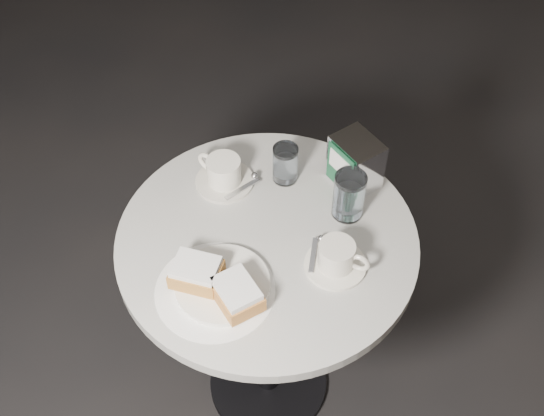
{
  "coord_description": "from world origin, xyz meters",
  "views": [
    {
      "loc": [
        0.57,
        -0.78,
        1.98
      ],
      "look_at": [
        0.0,
        0.02,
        0.83
      ],
      "focal_mm": 45.0,
      "sensor_mm": 36.0,
      "label": 1
    }
  ],
  "objects": [
    {
      "name": "water_glass_left",
      "position": [
        -0.07,
        0.18,
        0.79
      ],
      "size": [
        0.08,
        0.08,
        0.1
      ],
      "rotation": [
        0.0,
        0.0,
        0.41
      ],
      "color": "silver",
      "rests_on": "cafe_table"
    },
    {
      "name": "napkin_dispenser",
      "position": [
        0.07,
        0.27,
        0.81
      ],
      "size": [
        0.14,
        0.12,
        0.13
      ],
      "rotation": [
        0.0,
        0.0,
        -0.35
      ],
      "color": "silver",
      "rests_on": "cafe_table"
    },
    {
      "name": "water_glass_right",
      "position": [
        0.11,
        0.17,
        0.8
      ],
      "size": [
        0.08,
        0.08,
        0.12
      ],
      "rotation": [
        0.0,
        0.0,
        -0.02
      ],
      "color": "white",
      "rests_on": "cafe_table"
    },
    {
      "name": "coffee_cup_right",
      "position": [
        0.17,
        0.02,
        0.78
      ],
      "size": [
        0.16,
        0.16,
        0.07
      ],
      "rotation": [
        0.0,
        0.0,
        0.21
      ],
      "color": "silver",
      "rests_on": "cafe_table"
    },
    {
      "name": "beignet_plate",
      "position": [
        0.0,
        -0.18,
        0.77
      ],
      "size": [
        0.23,
        0.21,
        0.07
      ],
      "rotation": [
        0.0,
        0.0,
        0.02
      ],
      "color": "white",
      "rests_on": "cafe_table"
    },
    {
      "name": "ground",
      "position": [
        0.0,
        0.0,
        0.0
      ],
      "size": [
        7.0,
        7.0,
        0.0
      ],
      "primitive_type": "plane",
      "color": "black",
      "rests_on": "ground"
    },
    {
      "name": "sugar_spill",
      "position": [
        -0.01,
        -0.18,
        0.75
      ],
      "size": [
        0.32,
        0.32,
        0.0
      ],
      "primitive_type": "cylinder",
      "rotation": [
        0.0,
        0.0,
        0.26
      ],
      "color": "white",
      "rests_on": "cafe_table"
    },
    {
      "name": "coffee_cup_left",
      "position": [
        -0.19,
        0.08,
        0.78
      ],
      "size": [
        0.15,
        0.14,
        0.07
      ],
      "rotation": [
        0.0,
        0.0,
        -0.01
      ],
      "color": "beige",
      "rests_on": "cafe_table"
    },
    {
      "name": "cafe_table",
      "position": [
        0.0,
        0.0,
        0.55
      ],
      "size": [
        0.7,
        0.7,
        0.74
      ],
      "color": "black",
      "rests_on": "ground"
    }
  ]
}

